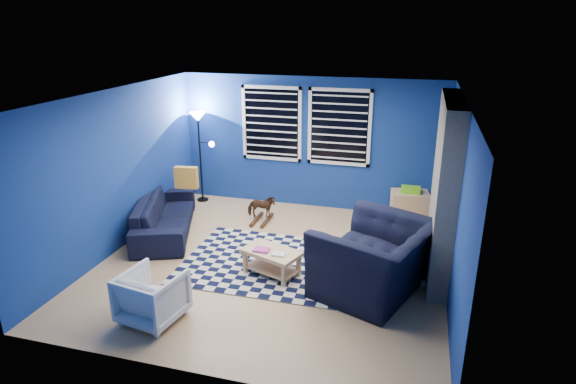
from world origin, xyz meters
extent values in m
plane|color=tan|center=(0.00, 0.00, 0.00)|extent=(5.00, 5.00, 0.00)
plane|color=white|center=(0.00, 0.00, 2.50)|extent=(5.00, 5.00, 0.00)
plane|color=navy|center=(0.00, 2.50, 1.25)|extent=(5.00, 0.00, 5.00)
plane|color=navy|center=(-2.50, 0.00, 1.25)|extent=(0.00, 5.00, 5.00)
plane|color=navy|center=(2.50, 0.00, 1.25)|extent=(0.00, 5.00, 5.00)
cube|color=gray|center=(2.37, 0.50, 1.25)|extent=(0.26, 2.00, 2.50)
cube|color=black|center=(2.23, 0.50, 0.35)|extent=(0.04, 0.70, 0.60)
cube|color=gray|center=(2.10, 0.50, 0.04)|extent=(0.50, 1.20, 0.08)
cube|color=black|center=(-0.75, 2.48, 1.60)|extent=(1.05, 0.02, 1.30)
cube|color=white|center=(-0.75, 2.47, 2.28)|extent=(1.17, 0.05, 0.06)
cube|color=white|center=(-0.75, 2.47, 0.92)|extent=(1.17, 0.05, 0.06)
cube|color=black|center=(0.55, 2.48, 1.60)|extent=(1.05, 0.02, 1.30)
cube|color=white|center=(0.55, 2.47, 2.28)|extent=(1.17, 0.05, 0.06)
cube|color=white|center=(0.55, 2.47, 0.92)|extent=(1.17, 0.05, 0.06)
cube|color=black|center=(2.45, 2.00, 1.40)|extent=(0.06, 1.00, 0.58)
cube|color=black|center=(2.42, 2.00, 1.40)|extent=(0.01, 0.92, 0.50)
cube|color=black|center=(-0.06, 0.00, 0.01)|extent=(2.51, 2.01, 0.02)
imported|color=black|center=(-2.10, 0.60, 0.31)|extent=(2.29, 1.55, 0.62)
imported|color=black|center=(1.54, -0.39, 0.48)|extent=(1.85, 1.74, 0.96)
imported|color=gray|center=(-0.96, -1.75, 0.32)|extent=(0.79, 0.80, 0.64)
imported|color=#4A2C17|center=(-0.65, 1.47, 0.28)|extent=(0.34, 0.55, 0.43)
cube|color=tan|center=(0.10, -0.33, 0.36)|extent=(0.92, 0.72, 0.05)
cube|color=tan|center=(0.10, -0.33, 0.11)|extent=(0.83, 0.63, 0.03)
cube|color=#BD3686|center=(-0.03, -0.38, 0.40)|extent=(0.26, 0.23, 0.03)
cube|color=silver|center=(0.24, -0.44, 0.40)|extent=(0.21, 0.18, 0.03)
cube|color=tan|center=(-0.24, -0.51, 0.17)|extent=(0.07, 0.07, 0.32)
cube|color=tan|center=(0.44, -0.51, 0.17)|extent=(0.07, 0.07, 0.32)
cube|color=tan|center=(-0.24, -0.15, 0.17)|extent=(0.07, 0.07, 0.32)
cube|color=tan|center=(0.44, -0.15, 0.17)|extent=(0.07, 0.07, 0.32)
cube|color=tan|center=(1.92, 2.25, 0.27)|extent=(0.71, 0.53, 0.54)
cube|color=black|center=(1.92, 2.25, 0.27)|extent=(0.62, 0.47, 0.44)
cube|color=#6BCA17|center=(1.92, 2.25, 0.59)|extent=(0.38, 0.31, 0.09)
cylinder|color=black|center=(-2.15, 2.20, 0.01)|extent=(0.23, 0.23, 0.03)
cylinder|color=black|center=(-2.15, 2.20, 0.84)|extent=(0.03, 0.03, 1.67)
cone|color=white|center=(-2.15, 2.20, 1.71)|extent=(0.30, 0.30, 0.17)
sphere|color=white|center=(-1.87, 2.16, 1.20)|extent=(0.11, 0.11, 0.11)
cube|color=#C4852E|center=(-1.95, 1.19, 0.82)|extent=(0.42, 0.18, 0.39)
camera|label=1|loc=(1.95, -6.16, 3.46)|focal=30.00mm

